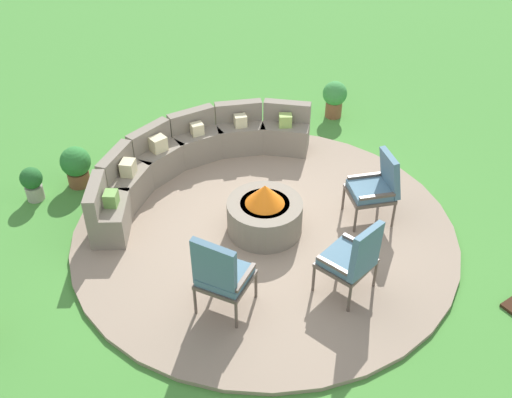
{
  "coord_description": "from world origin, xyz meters",
  "views": [
    {
      "loc": [
        -3.68,
        -5.06,
        5.34
      ],
      "look_at": [
        0.0,
        0.2,
        0.45
      ],
      "focal_mm": 42.78,
      "sensor_mm": 36.0,
      "label": 1
    }
  ],
  "objects_px": {
    "potted_plant_0": "(32,183)",
    "fire_pit": "(265,213)",
    "potted_plant_1": "(76,165)",
    "curved_stone_bench": "(189,157)",
    "potted_plant_2": "(335,97)",
    "lounge_chair_back_left": "(377,186)",
    "lounge_chair_front_right": "(353,258)",
    "lounge_chair_front_left": "(221,274)"
  },
  "relations": [
    {
      "from": "lounge_chair_front_left",
      "to": "potted_plant_0",
      "type": "height_order",
      "value": "lounge_chair_front_left"
    },
    {
      "from": "potted_plant_0",
      "to": "potted_plant_1",
      "type": "bearing_deg",
      "value": -2.36
    },
    {
      "from": "potted_plant_0",
      "to": "fire_pit",
      "type": "bearing_deg",
      "value": -48.09
    },
    {
      "from": "potted_plant_1",
      "to": "potted_plant_2",
      "type": "relative_size",
      "value": 0.97
    },
    {
      "from": "lounge_chair_back_left",
      "to": "potted_plant_1",
      "type": "distance_m",
      "value": 4.32
    },
    {
      "from": "lounge_chair_back_left",
      "to": "fire_pit",
      "type": "bearing_deg",
      "value": 88.51
    },
    {
      "from": "potted_plant_2",
      "to": "curved_stone_bench",
      "type": "bearing_deg",
      "value": -176.18
    },
    {
      "from": "lounge_chair_back_left",
      "to": "curved_stone_bench",
      "type": "bearing_deg",
      "value": 56.89
    },
    {
      "from": "lounge_chair_front_right",
      "to": "potted_plant_2",
      "type": "xyz_separation_m",
      "value": [
        2.67,
        3.39,
        -0.23
      ]
    },
    {
      "from": "curved_stone_bench",
      "to": "potted_plant_2",
      "type": "relative_size",
      "value": 6.02
    },
    {
      "from": "lounge_chair_front_right",
      "to": "potted_plant_1",
      "type": "relative_size",
      "value": 1.65
    },
    {
      "from": "fire_pit",
      "to": "potted_plant_0",
      "type": "bearing_deg",
      "value": 131.91
    },
    {
      "from": "lounge_chair_front_left",
      "to": "curved_stone_bench",
      "type": "bearing_deg",
      "value": 127.45
    },
    {
      "from": "lounge_chair_front_right",
      "to": "potted_plant_0",
      "type": "height_order",
      "value": "lounge_chair_front_right"
    },
    {
      "from": "fire_pit",
      "to": "potted_plant_1",
      "type": "relative_size",
      "value": 1.59
    },
    {
      "from": "potted_plant_2",
      "to": "potted_plant_0",
      "type": "bearing_deg",
      "value": 172.94
    },
    {
      "from": "lounge_chair_front_left",
      "to": "potted_plant_2",
      "type": "xyz_separation_m",
      "value": [
        4.07,
        2.78,
        -0.27
      ]
    },
    {
      "from": "fire_pit",
      "to": "lounge_chair_front_right",
      "type": "relative_size",
      "value": 0.96
    },
    {
      "from": "potted_plant_1",
      "to": "lounge_chair_front_right",
      "type": "bearing_deg",
      "value": -66.12
    },
    {
      "from": "lounge_chair_front_right",
      "to": "potted_plant_0",
      "type": "bearing_deg",
      "value": 107.24
    },
    {
      "from": "lounge_chair_front_left",
      "to": "potted_plant_0",
      "type": "xyz_separation_m",
      "value": [
        -1.03,
        3.41,
        -0.36
      ]
    },
    {
      "from": "fire_pit",
      "to": "potted_plant_2",
      "type": "xyz_separation_m",
      "value": [
        2.84,
        1.89,
        0.03
      ]
    },
    {
      "from": "lounge_chair_front_left",
      "to": "potted_plant_1",
      "type": "height_order",
      "value": "lounge_chair_front_left"
    },
    {
      "from": "fire_pit",
      "to": "lounge_chair_back_left",
      "type": "height_order",
      "value": "lounge_chair_back_left"
    },
    {
      "from": "fire_pit",
      "to": "lounge_chair_front_left",
      "type": "height_order",
      "value": "lounge_chair_front_left"
    },
    {
      "from": "curved_stone_bench",
      "to": "lounge_chair_front_right",
      "type": "xyz_separation_m",
      "value": [
        0.34,
        -3.19,
        0.23
      ]
    },
    {
      "from": "lounge_chair_front_right",
      "to": "lounge_chair_back_left",
      "type": "bearing_deg",
      "value": 21.92
    },
    {
      "from": "potted_plant_1",
      "to": "lounge_chair_front_left",
      "type": "bearing_deg",
      "value": -83.77
    },
    {
      "from": "fire_pit",
      "to": "potted_plant_2",
      "type": "relative_size",
      "value": 1.53
    },
    {
      "from": "curved_stone_bench",
      "to": "lounge_chair_front_left",
      "type": "xyz_separation_m",
      "value": [
        -1.06,
        -2.58,
        0.27
      ]
    },
    {
      "from": "lounge_chair_front_left",
      "to": "potted_plant_2",
      "type": "relative_size",
      "value": 1.78
    },
    {
      "from": "curved_stone_bench",
      "to": "potted_plant_0",
      "type": "bearing_deg",
      "value": 158.26
    },
    {
      "from": "potted_plant_2",
      "to": "lounge_chair_front_right",
      "type": "bearing_deg",
      "value": -128.27
    },
    {
      "from": "lounge_chair_front_left",
      "to": "potted_plant_1",
      "type": "distance_m",
      "value": 3.42
    },
    {
      "from": "lounge_chair_back_left",
      "to": "potted_plant_1",
      "type": "bearing_deg",
      "value": 66.8
    },
    {
      "from": "lounge_chair_front_right",
      "to": "potted_plant_2",
      "type": "bearing_deg",
      "value": 37.89
    },
    {
      "from": "potted_plant_2",
      "to": "lounge_chair_back_left",
      "type": "bearing_deg",
      "value": -120.16
    },
    {
      "from": "lounge_chair_front_left",
      "to": "lounge_chair_front_right",
      "type": "height_order",
      "value": "lounge_chair_front_left"
    },
    {
      "from": "lounge_chair_back_left",
      "to": "potted_plant_2",
      "type": "bearing_deg",
      "value": -7.02
    },
    {
      "from": "potted_plant_0",
      "to": "potted_plant_2",
      "type": "relative_size",
      "value": 0.8
    },
    {
      "from": "lounge_chair_front_left",
      "to": "potted_plant_2",
      "type": "height_order",
      "value": "lounge_chair_front_left"
    },
    {
      "from": "curved_stone_bench",
      "to": "potted_plant_2",
      "type": "xyz_separation_m",
      "value": [
        3.01,
        0.2,
        -0.0
      ]
    }
  ]
}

